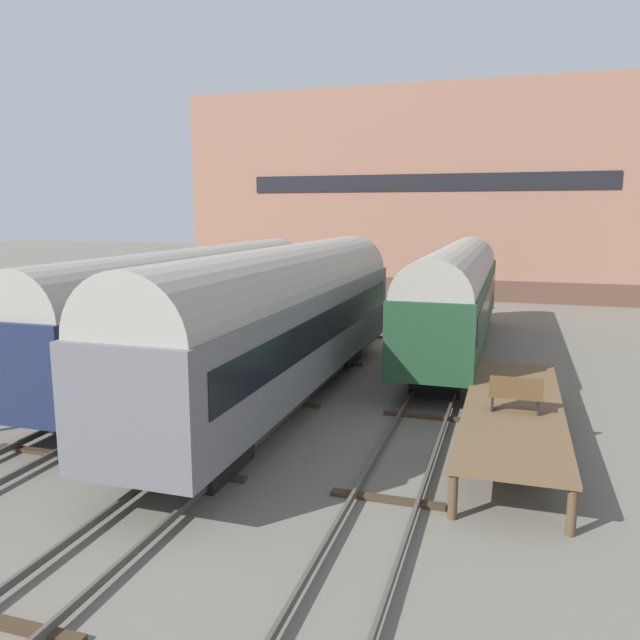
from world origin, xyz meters
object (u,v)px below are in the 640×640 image
train_car_green (456,292)px  train_car_navy (194,303)px  bench (516,393)px  person_worker (92,425)px  train_car_grey (285,315)px

train_car_green → train_car_navy: bearing=-144.4°
train_car_green → bench: (2.67, -11.48, -1.25)m
person_worker → bench: bearing=22.3°
train_car_navy → train_car_grey: train_car_grey is taller
person_worker → train_car_grey: bearing=66.2°
train_car_grey → bench: size_ratio=13.24×
train_car_navy → person_worker: 9.27m
train_car_green → train_car_grey: size_ratio=1.00×
train_car_navy → train_car_green: size_ratio=1.02×
train_car_navy → bench: (12.18, -4.67, -1.28)m
train_car_grey → person_worker: size_ratio=10.51×
train_car_green → person_worker: bearing=-115.9°
bench → train_car_green: bearing=103.1°
bench → train_car_grey: bearing=163.2°
train_car_navy → train_car_green: (9.50, 6.81, -0.03)m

